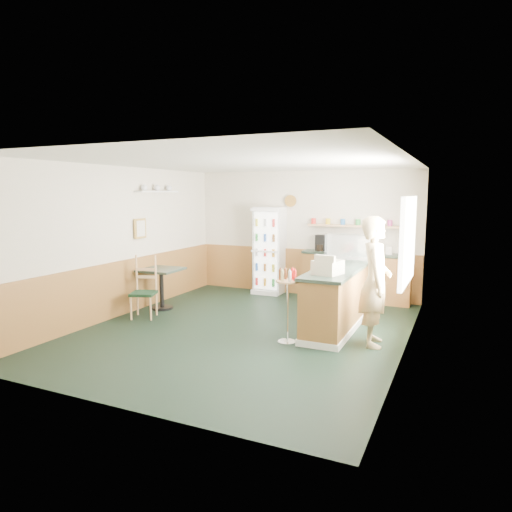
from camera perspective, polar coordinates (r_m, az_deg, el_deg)
The scene contains 13 objects.
ground at distance 7.56m, azimuth -1.47°, elevation -9.22°, with size 6.00×6.00×0.00m, color black.
room_envelope at distance 8.01m, azimuth -0.68°, elevation 2.88°, with size 5.04×6.02×2.72m.
service_counter at distance 7.98m, azimuth 10.75°, elevation -5.01°, with size 0.68×3.01×1.01m.
back_counter at distance 9.65m, azimuth 12.29°, elevation -2.30°, with size 2.24×0.42×1.69m.
drinks_fridge at distance 10.10m, azimuth 1.63°, elevation 0.68°, with size 0.63×0.53×1.92m.
display_case at distance 8.32m, azimuth 11.70°, elevation 0.99°, with size 0.84×0.44×0.48m.
cash_register at distance 6.93m, azimuth 8.95°, elevation -1.40°, with size 0.37×0.39×0.21m, color beige.
shopkeeper at distance 6.84m, azimuth 14.67°, elevation -3.12°, with size 0.63×0.45×1.89m, color tan.
condiment_stand at distance 6.78m, azimuth 3.93°, elevation -5.00°, with size 0.35×0.35×1.10m.
newspaper_rack at distance 8.32m, azimuth 8.82°, elevation -4.29°, with size 0.09×0.42×0.50m.
cafe_table at distance 8.95m, azimuth -11.73°, elevation -3.03°, with size 0.74×0.74×0.79m.
cafe_chair at distance 8.45m, azimuth -13.54°, elevation -3.55°, with size 0.53×0.54×1.11m.
dog_doorstop at distance 7.96m, azimuth 7.03°, elevation -7.32°, with size 0.25×0.33×0.30m.
Camera 1 is at (3.17, -6.49, 2.22)m, focal length 32.00 mm.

